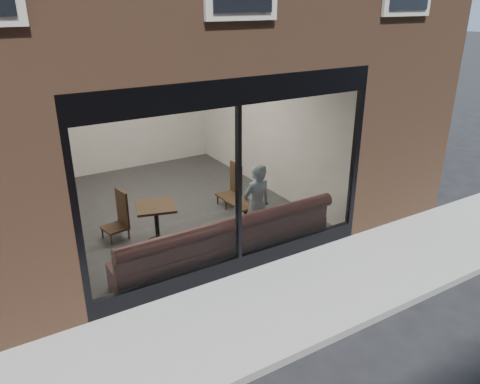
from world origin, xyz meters
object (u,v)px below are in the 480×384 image
banquette (227,250)px  cafe_chair_right (229,195)px  person (257,206)px  cafe_table_right (246,202)px  cafe_table_left (156,206)px  cafe_chair_left (115,228)px

banquette → cafe_chair_right: 2.36m
person → cafe_table_right: 0.34m
cafe_table_left → cafe_table_right: bearing=-25.1°
cafe_table_left → cafe_chair_right: cafe_table_left is taller
banquette → cafe_chair_left: size_ratio=9.49×
cafe_chair_right → person: bearing=74.4°
cafe_chair_right → cafe_chair_left: bearing=4.0°
person → cafe_table_right: (-0.01, 0.34, -0.05)m
cafe_chair_left → cafe_table_right: bearing=140.6°
person → cafe_table_right: size_ratio=2.72×
person → cafe_chair_left: size_ratio=3.75×
person → cafe_chair_left: 2.71m
cafe_table_right → cafe_chair_right: 1.63m
person → cafe_table_left: bearing=-38.4°
cafe_chair_left → cafe_chair_right: cafe_chair_right is taller
cafe_table_right → cafe_chair_left: bearing=149.7°
banquette → cafe_table_right: 1.06m
cafe_table_left → cafe_table_right: (1.50, -0.70, 0.00)m
banquette → person: bearing=15.9°
cafe_chair_right → banquette: bearing=57.8°
person → cafe_chair_left: bearing=-40.3°
cafe_table_right → cafe_chair_right: cafe_table_right is taller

